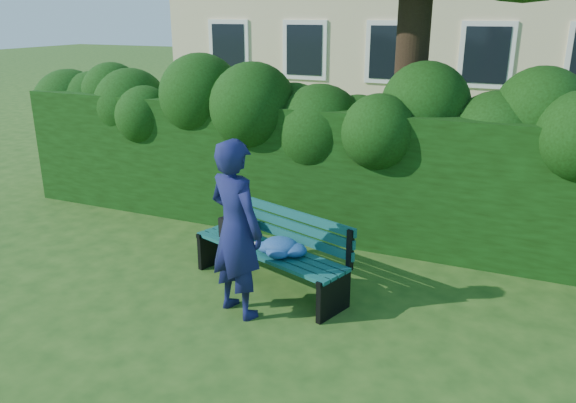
% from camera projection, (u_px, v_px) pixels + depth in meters
% --- Properties ---
extents(ground, '(80.00, 80.00, 0.00)m').
position_uv_depth(ground, '(266.00, 299.00, 6.16)').
color(ground, '#234916').
rests_on(ground, ground).
extents(hedge, '(10.00, 1.00, 1.80)m').
position_uv_depth(hedge, '(334.00, 171.00, 7.78)').
color(hedge, black).
rests_on(hedge, ground).
extents(park_bench, '(2.04, 1.16, 0.89)m').
position_uv_depth(park_bench, '(269.00, 245.00, 6.34)').
color(park_bench, '#0F4E4B').
rests_on(park_bench, ground).
extents(man_reading, '(0.79, 0.65, 1.86)m').
position_uv_depth(man_reading, '(236.00, 229.00, 5.62)').
color(man_reading, '#161A4F').
rests_on(man_reading, ground).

